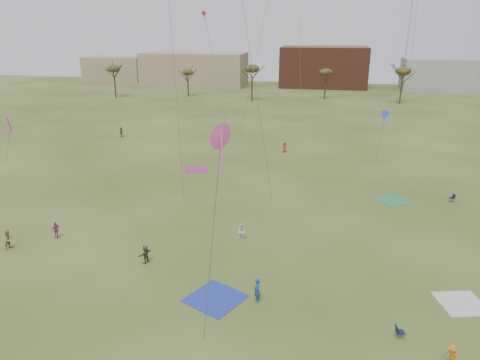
% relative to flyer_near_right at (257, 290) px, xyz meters
% --- Properties ---
extents(ground, '(260.00, 260.00, 0.00)m').
position_rel_flyer_near_right_xyz_m(ground, '(-3.02, -2.71, -0.90)').
color(ground, '#354A17').
rests_on(ground, ground).
extents(flyer_near_right, '(0.69, 0.78, 1.80)m').
position_rel_flyer_near_right_xyz_m(flyer_near_right, '(0.00, 0.00, 0.00)').
color(flyer_near_right, '#1F488E').
rests_on(flyer_near_right, ground).
extents(spectator_fore_b, '(0.84, 0.98, 1.74)m').
position_rel_flyer_near_right_xyz_m(spectator_fore_b, '(-21.87, 3.52, -0.03)').
color(spectator_fore_b, '#9A7962').
rests_on(spectator_fore_b, ground).
extents(spectator_fore_c, '(0.93, 1.46, 1.51)m').
position_rel_flyer_near_right_xyz_m(spectator_fore_c, '(-9.55, 3.52, -0.15)').
color(spectator_fore_c, brown).
rests_on(spectator_fore_c, ground).
extents(flyer_mid_b, '(1.03, 1.15, 1.55)m').
position_rel_flyer_near_right_xyz_m(flyer_mid_b, '(11.50, -4.12, -0.13)').
color(flyer_mid_b, '#BF7023').
rests_on(flyer_mid_b, ground).
extents(spectator_mid_d, '(0.66, 0.98, 1.55)m').
position_rel_flyer_near_right_xyz_m(spectator_mid_d, '(-19.13, 6.12, -0.13)').
color(spectator_mid_d, '#A94690').
rests_on(spectator_mid_d, ground).
extents(spectator_mid_e, '(0.90, 0.85, 1.47)m').
position_rel_flyer_near_right_xyz_m(spectator_mid_e, '(-2.83, 9.01, -0.17)').
color(spectator_mid_e, white).
rests_on(spectator_mid_e, ground).
extents(flyer_far_a, '(0.99, 1.61, 1.66)m').
position_rel_flyer_near_right_xyz_m(flyer_far_a, '(-30.35, 42.95, -0.07)').
color(flyer_far_a, '#236A40').
rests_on(flyer_far_a, ground).
extents(flyer_far_b, '(0.89, 0.76, 1.55)m').
position_rel_flyer_near_right_xyz_m(flyer_far_b, '(-2.03, 38.64, -0.13)').
color(flyer_far_b, red).
rests_on(flyer_far_b, ground).
extents(blanket_blue, '(4.64, 4.64, 0.03)m').
position_rel_flyer_near_right_xyz_m(blanket_blue, '(-2.90, -0.21, -0.90)').
color(blanket_blue, '#253AA2').
rests_on(blanket_blue, ground).
extents(blanket_cream, '(3.59, 3.59, 0.03)m').
position_rel_flyer_near_right_xyz_m(blanket_cream, '(13.78, 2.49, -0.90)').
color(blanket_cream, silver).
rests_on(blanket_cream, ground).
extents(blanket_plum, '(3.69, 3.69, 0.03)m').
position_rel_flyer_near_right_xyz_m(blanket_plum, '(-12.56, 27.76, -0.90)').
color(blanket_plum, '#A5327B').
rests_on(blanket_plum, ground).
extents(blanket_olive, '(4.23, 4.23, 0.03)m').
position_rel_flyer_near_right_xyz_m(blanket_olive, '(11.58, 21.43, -0.90)').
color(blanket_olive, '#328B57').
rests_on(blanket_olive, ground).
extents(camp_chair_center, '(0.65, 0.62, 0.87)m').
position_rel_flyer_near_right_xyz_m(camp_chair_center, '(9.12, -2.03, -0.64)').
color(camp_chair_center, '#141839').
rests_on(camp_chair_center, ground).
extents(camp_chair_right, '(0.68, 0.65, 0.87)m').
position_rel_flyer_near_right_xyz_m(camp_chair_right, '(17.69, 22.20, -0.64)').
color(camp_chair_right, '#131334').
rests_on(camp_chair_right, ground).
extents(kites_aloft, '(62.18, 62.73, 25.65)m').
position_rel_flyer_near_right_xyz_m(kites_aloft, '(-4.02, 32.72, 19.95)').
color(kites_aloft, red).
rests_on(kites_aloft, ground).
extents(tree_line, '(117.44, 49.32, 8.91)m').
position_rel_flyer_near_right_xyz_m(tree_line, '(-5.87, 76.42, 6.19)').
color(tree_line, '#3A2B1E').
rests_on(tree_line, ground).
extents(building_tan, '(32.00, 14.00, 10.00)m').
position_rel_flyer_near_right_xyz_m(building_tan, '(-38.02, 112.29, 4.10)').
color(building_tan, '#937F60').
rests_on(building_tan, ground).
extents(building_brick, '(26.00, 16.00, 12.00)m').
position_rel_flyer_near_right_xyz_m(building_brick, '(1.98, 117.29, 5.10)').
color(building_brick, brown).
rests_on(building_brick, ground).
extents(building_grey, '(24.00, 12.00, 9.00)m').
position_rel_flyer_near_right_xyz_m(building_grey, '(36.98, 115.29, 3.60)').
color(building_grey, gray).
rests_on(building_grey, ground).
extents(building_tan_west, '(20.00, 12.00, 8.00)m').
position_rel_flyer_near_right_xyz_m(building_tan_west, '(-68.02, 119.29, 3.10)').
color(building_tan_west, '#937F60').
rests_on(building_tan_west, ground).
extents(radio_tower, '(1.51, 1.72, 41.00)m').
position_rel_flyer_near_right_xyz_m(radio_tower, '(26.98, 122.29, 18.31)').
color(radio_tower, '#9EA3A8').
rests_on(radio_tower, ground).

